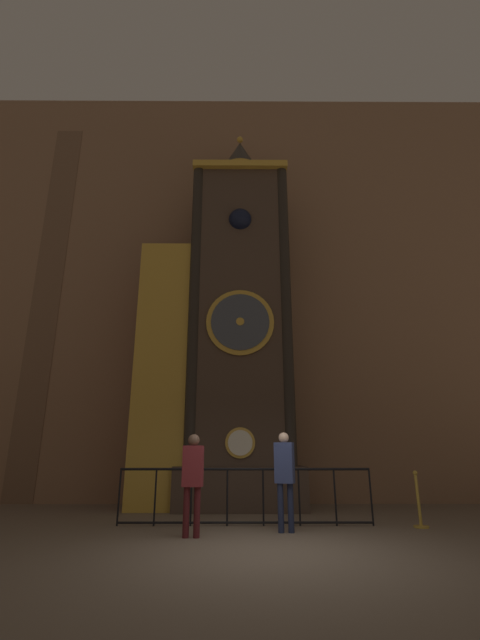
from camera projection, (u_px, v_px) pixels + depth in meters
name	position (u px, v px, depth m)	size (l,w,h in m)	color
ground_plane	(272.00, 553.00, 6.03)	(28.00, 28.00, 0.00)	brown
cathedral_back_wall	(250.00, 275.00, 14.05)	(24.00, 0.32, 13.94)	#846047
clock_tower	(223.00, 329.00, 11.98)	(4.41, 1.78, 11.21)	#423328
railing_fence	(245.00, 493.00, 8.43)	(5.00, 0.05, 1.06)	black
visitor_near	(193.00, 474.00, 7.39)	(0.36, 0.25, 1.67)	#461518
visitor_far	(285.00, 471.00, 7.85)	(0.39, 0.32, 1.72)	#1B213A
stanchion_post	(419.00, 509.00, 8.16)	(0.28, 0.28, 1.02)	#B28E33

